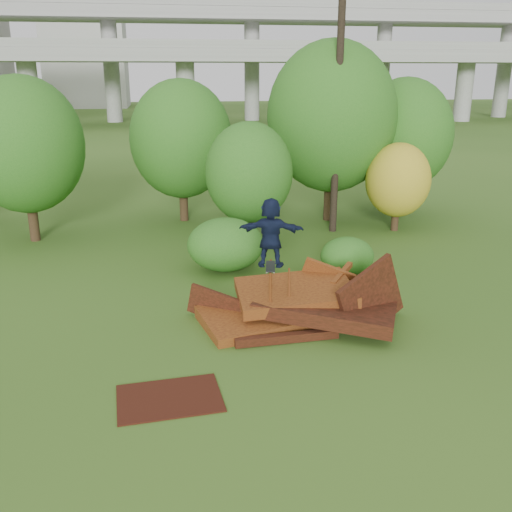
{
  "coord_description": "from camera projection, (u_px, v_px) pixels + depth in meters",
  "views": [
    {
      "loc": [
        -3.03,
        -11.82,
        6.11
      ],
      "look_at": [
        -0.8,
        2.0,
        1.6
      ],
      "focal_mm": 40.0,
      "sensor_mm": 36.0,
      "label": 1
    }
  ],
  "objects": [
    {
      "name": "building_right",
      "position": [
        84.0,
        27.0,
        102.55
      ],
      "size": [
        14.0,
        14.0,
        28.0
      ],
      "primitive_type": "cube",
      "color": "#9E9E99",
      "rests_on": "ground"
    },
    {
      "name": "tree_2",
      "position": [
        249.0,
        173.0,
        20.66
      ],
      "size": [
        3.19,
        3.19,
        4.49
      ],
      "color": "black",
      "rests_on": "ground"
    },
    {
      "name": "tree_1",
      "position": [
        181.0,
        139.0,
        23.68
      ],
      "size": [
        4.26,
        4.26,
        5.92
      ],
      "color": "black",
      "rests_on": "ground"
    },
    {
      "name": "tree_4",
      "position": [
        398.0,
        180.0,
        22.55
      ],
      "size": [
        2.56,
        2.56,
        3.53
      ],
      "color": "black",
      "rests_on": "ground"
    },
    {
      "name": "scrap_pile",
      "position": [
        302.0,
        306.0,
        14.56
      ],
      "size": [
        5.67,
        3.51,
        2.28
      ],
      "color": "#4A1C0D",
      "rests_on": "ground"
    },
    {
      "name": "freeway_overpass",
      "position": [
        183.0,
        36.0,
        69.39
      ],
      "size": [
        160.0,
        15.0,
        13.7
      ],
      "color": "gray",
      "rests_on": "ground"
    },
    {
      "name": "grind_rail",
      "position": [
        270.0,
        287.0,
        14.33
      ],
      "size": [
        0.27,
        1.06,
        1.54
      ],
      "color": "#673210",
      "rests_on": "ground"
    },
    {
      "name": "skateboard",
      "position": [
        270.0,
        266.0,
        13.9
      ],
      "size": [
        0.37,
        0.84,
        0.08
      ],
      "rotation": [
        0.0,
        0.0,
        1.38
      ],
      "color": "black",
      "rests_on": "grind_rail"
    },
    {
      "name": "tree_5",
      "position": [
        404.0,
        135.0,
        25.03
      ],
      "size": [
        4.25,
        4.25,
        5.97
      ],
      "color": "black",
      "rests_on": "ground"
    },
    {
      "name": "tree_0",
      "position": [
        24.0,
        145.0,
        20.68
      ],
      "size": [
        4.32,
        4.32,
        6.09
      ],
      "color": "black",
      "rests_on": "ground"
    },
    {
      "name": "shrub_left",
      "position": [
        225.0,
        244.0,
        18.3
      ],
      "size": [
        2.46,
        2.27,
        1.71
      ],
      "primitive_type": "ellipsoid",
      "color": "#175115",
      "rests_on": "ground"
    },
    {
      "name": "tree_3",
      "position": [
        332.0,
        117.0,
        23.52
      ],
      "size": [
        5.37,
        5.37,
        7.46
      ],
      "color": "black",
      "rests_on": "ground"
    },
    {
      "name": "flat_plate",
      "position": [
        169.0,
        398.0,
        11.19
      ],
      "size": [
        2.14,
        1.61,
        0.03
      ],
      "primitive_type": "cube",
      "rotation": [
        0.0,
        0.0,
        0.08
      ],
      "color": "#36140B",
      "rests_on": "ground"
    },
    {
      "name": "shrub_right",
      "position": [
        347.0,
        256.0,
        17.98
      ],
      "size": [
        1.69,
        1.55,
        1.2
      ],
      "primitive_type": "ellipsoid",
      "color": "#175115",
      "rests_on": "ground"
    },
    {
      "name": "skater",
      "position": [
        271.0,
        232.0,
        13.63
      ],
      "size": [
        1.65,
        0.9,
        1.7
      ],
      "primitive_type": "imported",
      "rotation": [
        0.0,
        0.0,
        2.88
      ],
      "color": "#111934",
      "rests_on": "skateboard"
    },
    {
      "name": "utility_pole",
      "position": [
        338.0,
        94.0,
        21.44
      ],
      "size": [
        1.4,
        0.28,
        10.55
      ],
      "color": "black",
      "rests_on": "ground"
    },
    {
      "name": "ground",
      "position": [
        303.0,
        344.0,
        13.44
      ],
      "size": [
        240.0,
        240.0,
        0.0
      ],
      "primitive_type": "plane",
      "color": "#2D5116",
      "rests_on": "ground"
    }
  ]
}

